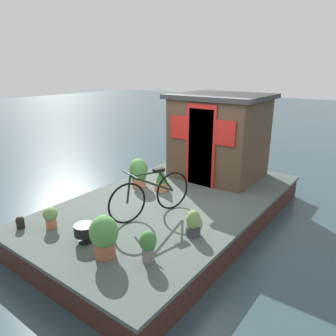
# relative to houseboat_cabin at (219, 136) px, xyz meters

# --- Properties ---
(ground_plane) EXTENTS (60.00, 60.00, 0.00)m
(ground_plane) POSITION_rel_houseboat_cabin_xyz_m (-1.82, 0.00, -1.50)
(ground_plane) COLOR #2D4247
(houseboat_deck) EXTENTS (5.86, 3.31, 0.51)m
(houseboat_deck) POSITION_rel_houseboat_cabin_xyz_m (-1.82, 0.00, -1.24)
(houseboat_deck) COLOR #424C47
(houseboat_deck) RESTS_ON ground_plane
(houseboat_cabin) EXTENTS (1.85, 2.11, 1.95)m
(houseboat_cabin) POSITION_rel_houseboat_cabin_xyz_m (0.00, 0.00, 0.00)
(houseboat_cabin) COLOR #4C3828
(houseboat_cabin) RESTS_ON houseboat_deck
(bicycle) EXTENTS (1.62, 0.61, 0.86)m
(bicycle) POSITION_rel_houseboat_cabin_xyz_m (-2.67, -0.11, -0.59)
(bicycle) COLOR black
(bicycle) RESTS_ON houseboat_deck
(potted_plant_thyme) EXTENTS (0.23, 0.23, 0.43)m
(potted_plant_thyme) POSITION_rel_houseboat_cabin_xyz_m (-2.81, -1.09, -0.79)
(potted_plant_thyme) COLOR #38383D
(potted_plant_thyme) RESTS_ON houseboat_deck
(potted_plant_fern) EXTENTS (0.23, 0.23, 0.36)m
(potted_plant_fern) POSITION_rel_houseboat_cabin_xyz_m (-4.00, 0.92, -0.79)
(potted_plant_fern) COLOR #B2603D
(potted_plant_fern) RESTS_ON houseboat_deck
(potted_plant_succulent) EXTENTS (0.40, 0.40, 0.61)m
(potted_plant_succulent) POSITION_rel_houseboat_cabin_xyz_m (-4.04, -0.41, -0.66)
(potted_plant_succulent) COLOR #935138
(potted_plant_succulent) RESTS_ON houseboat_deck
(potted_plant_lavender) EXTENTS (0.29, 0.29, 0.52)m
(potted_plant_lavender) POSITION_rel_houseboat_cabin_xyz_m (-1.62, 0.47, -0.74)
(potted_plant_lavender) COLOR #C6754C
(potted_plant_lavender) RESTS_ON houseboat_deck
(potted_plant_mint) EXTENTS (0.23, 0.23, 0.45)m
(potted_plant_mint) POSITION_rel_houseboat_cabin_xyz_m (-3.76, -0.97, -0.74)
(potted_plant_mint) COLOR slate
(potted_plant_mint) RESTS_ON houseboat_deck
(potted_plant_geranium) EXTENTS (0.40, 0.40, 0.63)m
(potted_plant_geranium) POSITION_rel_houseboat_cabin_xyz_m (-1.70, 1.05, -0.67)
(potted_plant_geranium) COLOR #C6754C
(potted_plant_geranium) RESTS_ON houseboat_deck
(charcoal_grill) EXTENTS (0.33, 0.33, 0.28)m
(charcoal_grill) POSITION_rel_houseboat_cabin_xyz_m (-3.95, 0.11, -0.80)
(charcoal_grill) COLOR black
(charcoal_grill) RESTS_ON houseboat_deck
(mooring_bollard) EXTENTS (0.14, 0.14, 0.21)m
(mooring_bollard) POSITION_rel_houseboat_cabin_xyz_m (-4.32, 1.31, -0.88)
(mooring_bollard) COLOR black
(mooring_bollard) RESTS_ON houseboat_deck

